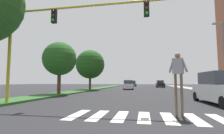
% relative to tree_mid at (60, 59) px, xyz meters
% --- Properties ---
extents(ground_plane, '(140.00, 140.00, 0.00)m').
position_rel_tree_mid_xyz_m(ground_plane, '(8.56, 13.30, -3.73)').
color(ground_plane, '#262628').
extents(crosswalk, '(5.85, 2.20, 0.01)m').
position_rel_tree_mid_xyz_m(crosswalk, '(8.56, -9.32, -3.73)').
color(crosswalk, silver).
rests_on(crosswalk, ground_plane).
extents(median_strip, '(2.46, 64.00, 0.15)m').
position_rel_tree_mid_xyz_m(median_strip, '(-0.22, 11.30, -3.66)').
color(median_strip, '#2D5B28').
rests_on(median_strip, ground_plane).
extents(tree_mid, '(3.47, 3.47, 5.33)m').
position_rel_tree_mid_xyz_m(tree_mid, '(0.00, 0.00, 0.00)').
color(tree_mid, '#4C3823').
rests_on(tree_mid, median_strip).
extents(tree_far, '(4.65, 4.65, 6.36)m').
position_rel_tree_mid_xyz_m(tree_far, '(0.03, 10.03, 0.45)').
color(tree_far, '#4C3823').
rests_on(tree_far, median_strip).
extents(sidewalk_right, '(3.00, 64.00, 0.15)m').
position_rel_tree_mid_xyz_m(sidewalk_right, '(17.35, 11.30, -3.66)').
color(sidewalk_right, '#9E9991').
rests_on(sidewalk_right, ground_plane).
extents(traffic_light_gantry, '(9.57, 0.30, 6.00)m').
position_rel_tree_mid_xyz_m(traffic_light_gantry, '(3.57, -7.42, 0.66)').
color(traffic_light_gantry, gold).
rests_on(traffic_light_gantry, median_strip).
extents(street_lamp_right, '(1.02, 0.24, 7.50)m').
position_rel_tree_mid_xyz_m(street_lamp_right, '(16.76, 3.27, 0.86)').
color(street_lamp_right, slate).
rests_on(street_lamp_right, sidewalk_right).
extents(pedestrian_performer, '(0.72, 0.39, 2.49)m').
position_rel_tree_mid_xyz_m(pedestrian_performer, '(9.90, -9.03, -2.07)').
color(pedestrian_performer, brown).
rests_on(pedestrian_performer, ground_plane).
extents(suv_crossing, '(2.22, 4.71, 1.97)m').
position_rel_tree_mid_xyz_m(suv_crossing, '(13.18, -4.74, -2.80)').
color(suv_crossing, silver).
rests_on(suv_crossing, ground_plane).
extents(sedan_midblock, '(2.17, 4.56, 1.65)m').
position_rel_tree_mid_xyz_m(sedan_midblock, '(5.76, 14.66, -2.96)').
color(sedan_midblock, silver).
rests_on(sedan_midblock, ground_plane).
extents(sedan_distant, '(1.88, 4.08, 1.71)m').
position_rel_tree_mid_xyz_m(sedan_distant, '(12.41, 26.13, -2.94)').
color(sedan_distant, black).
rests_on(sedan_distant, ground_plane).
extents(sedan_far_horizon, '(1.87, 4.30, 1.71)m').
position_rel_tree_mid_xyz_m(sedan_far_horizon, '(5.37, 34.57, -2.94)').
color(sedan_far_horizon, '#474C51').
rests_on(sedan_far_horizon, ground_plane).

